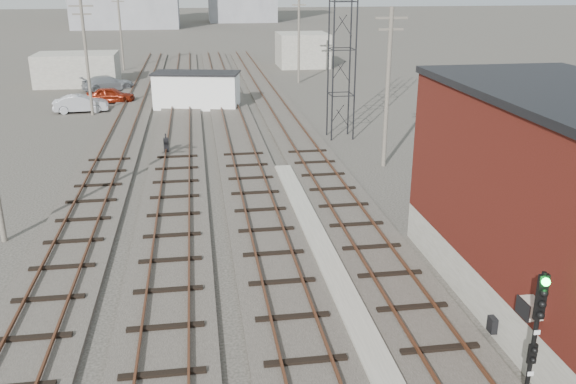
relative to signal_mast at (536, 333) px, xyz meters
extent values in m
plane|color=#282621|center=(-3.70, 53.26, -2.33)|extent=(320.00, 320.00, 0.00)
cube|color=#332D28|center=(-1.20, 32.26, -2.23)|extent=(3.20, 90.00, 0.20)
cube|color=#4C2816|center=(-1.92, 32.26, -2.00)|extent=(0.07, 90.00, 0.12)
cube|color=#4C2816|center=(-0.48, 32.26, -2.00)|extent=(0.07, 90.00, 0.12)
cube|color=#332D28|center=(-5.20, 32.26, -2.23)|extent=(3.20, 90.00, 0.20)
cube|color=#4C2816|center=(-5.92, 32.26, -2.00)|extent=(0.07, 90.00, 0.12)
cube|color=#4C2816|center=(-4.48, 32.26, -2.00)|extent=(0.07, 90.00, 0.12)
cube|color=#332D28|center=(-9.20, 32.26, -2.23)|extent=(3.20, 90.00, 0.20)
cube|color=#4C2816|center=(-9.92, 32.26, -2.00)|extent=(0.07, 90.00, 0.12)
cube|color=#4C2816|center=(-8.48, 32.26, -2.00)|extent=(0.07, 90.00, 0.12)
cube|color=#332D28|center=(-13.20, 32.26, -2.23)|extent=(3.20, 90.00, 0.20)
cube|color=#4C2816|center=(-13.92, 32.26, -2.00)|extent=(0.07, 90.00, 0.12)
cube|color=#4C2816|center=(-12.48, 32.26, -2.00)|extent=(0.07, 90.00, 0.12)
cube|color=gray|center=(-3.20, 7.26, -2.20)|extent=(0.90, 28.00, 0.26)
cube|color=gray|center=(3.80, 5.26, -1.58)|extent=(6.00, 12.00, 1.50)
cube|color=#4F1612|center=(3.80, 5.26, 1.92)|extent=(6.00, 12.00, 5.50)
cube|color=beige|center=(0.58, 1.26, -0.08)|extent=(0.45, 0.62, 0.45)
cube|color=black|center=(0.70, 3.26, -1.83)|extent=(0.20, 0.35, 0.50)
cylinder|color=black|center=(1.05, 27.51, 5.17)|extent=(0.10, 0.10, 15.00)
cylinder|color=black|center=(2.55, 27.51, 5.17)|extent=(0.10, 0.10, 15.00)
cylinder|color=black|center=(1.05, 29.01, 5.17)|extent=(0.10, 0.10, 15.00)
cylinder|color=black|center=(2.55, 29.01, 5.17)|extent=(0.10, 0.10, 15.00)
cylinder|color=#595147|center=(-16.20, 38.26, 2.17)|extent=(0.24, 0.24, 9.00)
cube|color=#595147|center=(-16.20, 38.26, 6.07)|extent=(1.80, 0.12, 0.12)
cube|color=#595147|center=(-16.20, 38.26, 5.47)|extent=(1.40, 0.12, 0.12)
cylinder|color=#595147|center=(-16.20, 63.26, 2.17)|extent=(0.24, 0.24, 9.00)
cube|color=#595147|center=(-16.20, 63.26, 5.47)|extent=(1.40, 0.12, 0.12)
cylinder|color=#595147|center=(2.80, 21.26, 2.17)|extent=(0.24, 0.24, 9.00)
cube|color=#595147|center=(2.80, 21.26, 6.07)|extent=(1.80, 0.12, 0.12)
cube|color=#595147|center=(2.80, 21.26, 5.47)|extent=(1.40, 0.12, 0.12)
cylinder|color=#595147|center=(2.80, 51.26, 2.17)|extent=(0.24, 0.24, 9.00)
cube|color=#595147|center=(2.80, 51.26, 5.47)|extent=(1.40, 0.12, 0.12)
cube|color=gray|center=(-19.70, 53.26, -0.73)|extent=(8.00, 5.00, 3.20)
cube|color=gray|center=(5.30, 63.26, -0.33)|extent=(6.00, 6.00, 4.00)
cylinder|color=black|center=(0.00, 0.03, -0.34)|extent=(0.12, 0.12, 3.97)
cube|color=black|center=(0.00, 0.01, 1.00)|extent=(0.26, 0.10, 1.19)
sphere|color=#0CE533|center=(0.00, -0.08, 1.45)|extent=(0.20, 0.20, 0.20)
sphere|color=black|center=(0.00, -0.08, 1.15)|extent=(0.20, 0.20, 0.20)
sphere|color=black|center=(0.00, -0.08, 0.85)|extent=(0.20, 0.20, 0.20)
sphere|color=black|center=(0.00, -0.08, 0.55)|extent=(0.20, 0.20, 0.20)
cube|color=black|center=(0.00, 0.01, -0.59)|extent=(0.22, 0.09, 0.55)
cube|color=white|center=(0.00, -0.05, 0.06)|extent=(0.16, 0.02, 0.12)
cube|color=white|center=(0.00, -0.05, -1.13)|extent=(0.16, 0.02, 0.12)
cube|color=black|center=(-9.90, 25.66, -1.75)|extent=(0.33, 0.33, 0.96)
cylinder|color=black|center=(-9.90, 25.66, -1.12)|extent=(0.08, 0.08, 0.29)
cube|color=white|center=(-7.81, 39.88, -0.89)|extent=(7.35, 4.29, 2.87)
cube|color=black|center=(-7.81, 39.88, 0.61)|extent=(7.63, 4.57, 0.14)
imported|color=maroon|center=(-15.28, 43.11, -1.63)|extent=(4.22, 2.06, 1.38)
imported|color=#AFB0B7|center=(-17.25, 39.50, -1.62)|extent=(4.42, 1.90, 1.42)
imported|color=gray|center=(-16.32, 49.50, -1.61)|extent=(5.34, 3.64, 1.44)
camera|label=1|loc=(-7.90, -11.77, 8.22)|focal=38.00mm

